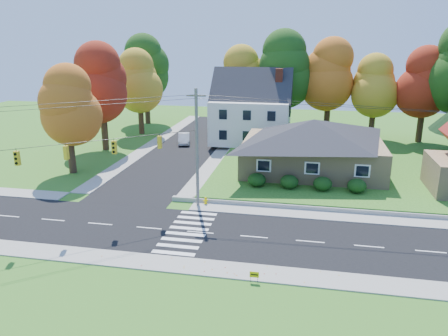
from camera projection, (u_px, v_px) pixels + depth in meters
name	position (u px, v px, depth m)	size (l,w,h in m)	color
ground	(200.00, 233.00, 32.31)	(120.00, 120.00, 0.00)	#3D7923
road_main	(200.00, 232.00, 32.30)	(90.00, 8.00, 0.02)	black
road_cross	(189.00, 146.00, 58.21)	(8.00, 44.00, 0.02)	black
sidewalk_north	(215.00, 207.00, 37.00)	(90.00, 2.00, 0.08)	#9C9A90
sidewalk_south	(181.00, 265.00, 27.59)	(90.00, 2.00, 0.08)	#9C9A90
lawn	(356.00, 162.00, 49.61)	(30.00, 30.00, 0.50)	#3D7923
ranch_house	(313.00, 145.00, 44.95)	(14.60, 10.60, 5.40)	tan
colonial_house	(252.00, 111.00, 57.31)	(10.40, 8.40, 9.60)	silver
hedge_row	(306.00, 183.00, 39.83)	(10.70, 1.70, 1.27)	#163A10
traffic_infrastructure	(202.00, 161.00, 32.13)	(38.10, 10.66, 10.00)	#666059
tree_lot_0	(243.00, 78.00, 62.26)	(6.72, 6.72, 12.51)	#3F2A19
tree_lot_1	(286.00, 70.00, 59.85)	(7.84, 7.84, 14.60)	#3F2A19
tree_lot_2	(330.00, 75.00, 59.88)	(7.28, 7.28, 13.56)	#3F2A19
tree_lot_3	(375.00, 86.00, 58.22)	(6.16, 6.16, 11.47)	#3F2A19
tree_lot_4	(426.00, 83.00, 55.99)	(6.72, 6.72, 12.51)	#3F2A19
tree_west_0	(66.00, 106.00, 44.64)	(6.16, 6.16, 11.47)	#3F2A19
tree_west_1	(101.00, 83.00, 53.85)	(7.28, 7.28, 13.56)	#3F2A19
tree_west_2	(139.00, 81.00, 63.26)	(6.72, 6.72, 12.51)	#3F2A19
tree_west_3	(145.00, 68.00, 70.77)	(7.84, 7.84, 14.60)	#3F2A19
white_car	(184.00, 138.00, 59.16)	(1.48, 4.24, 1.40)	silver
fire_hydrant	(206.00, 201.00, 37.60)	(0.40, 0.31, 0.70)	#EBCD00
yard_sign	(254.00, 275.00, 25.61)	(0.55, 0.04, 0.69)	black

